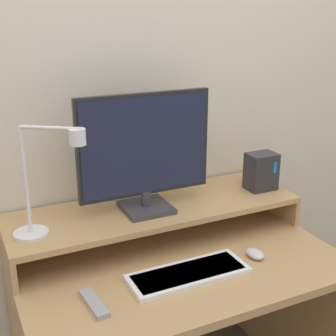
% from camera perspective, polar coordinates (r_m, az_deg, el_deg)
% --- Properties ---
extents(wall_back, '(6.00, 0.05, 2.50)m').
position_cam_1_polar(wall_back, '(1.86, -4.45, 9.79)').
color(wall_back, beige).
rests_on(wall_back, ground_plane).
extents(desk, '(1.12, 0.73, 0.70)m').
position_cam_1_polar(desk, '(1.81, 1.04, -16.58)').
color(desk, tan).
rests_on(desk, ground_plane).
extents(monitor_shelf, '(1.12, 0.35, 0.13)m').
position_cam_1_polar(monitor_shelf, '(1.80, -1.61, -5.19)').
color(monitor_shelf, tan).
rests_on(monitor_shelf, desk).
extents(monitor, '(0.50, 0.18, 0.44)m').
position_cam_1_polar(monitor, '(1.68, -2.81, 2.03)').
color(monitor, '#38383D').
rests_on(monitor, monitor_shelf).
extents(desk_lamp, '(0.23, 0.18, 0.38)m').
position_cam_1_polar(desk_lamp, '(1.54, -14.49, -2.12)').
color(desk_lamp, silver).
rests_on(desk_lamp, monitor_shelf).
extents(router_dock, '(0.12, 0.09, 0.15)m').
position_cam_1_polar(router_dock, '(1.96, 11.29, -0.40)').
color(router_dock, '#28282D').
rests_on(router_dock, monitor_shelf).
extents(keyboard, '(0.41, 0.15, 0.02)m').
position_cam_1_polar(keyboard, '(1.59, 2.49, -12.75)').
color(keyboard, white).
rests_on(keyboard, desk).
extents(mouse, '(0.05, 0.08, 0.03)m').
position_cam_1_polar(mouse, '(1.72, 10.56, -10.21)').
color(mouse, silver).
rests_on(mouse, desk).
extents(remote_control, '(0.05, 0.16, 0.02)m').
position_cam_1_polar(remote_control, '(1.47, -9.03, -15.97)').
color(remote_control, '#99999E').
rests_on(remote_control, desk).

